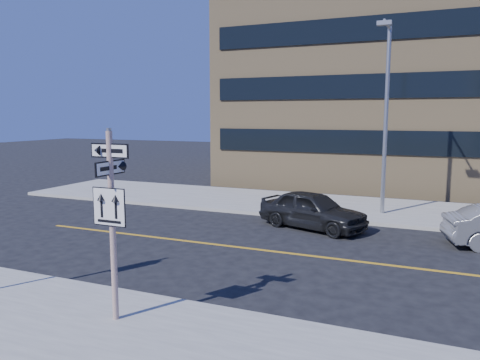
% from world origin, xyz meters
% --- Properties ---
extents(ground, '(120.00, 120.00, 0.00)m').
position_xyz_m(ground, '(0.00, 0.00, 0.00)').
color(ground, black).
rests_on(ground, ground).
extents(sign_pole, '(0.92, 0.92, 4.06)m').
position_xyz_m(sign_pole, '(0.00, -2.51, 2.44)').
color(sign_pole, white).
rests_on(sign_pole, near_sidewalk).
extents(parked_car_a, '(3.08, 4.72, 1.50)m').
position_xyz_m(parked_car_a, '(1.70, 7.62, 0.75)').
color(parked_car_a, black).
rests_on(parked_car_a, ground).
extents(streetlight_a, '(0.55, 2.25, 8.00)m').
position_xyz_m(streetlight_a, '(4.00, 10.76, 4.76)').
color(streetlight_a, gray).
rests_on(streetlight_a, far_sidewalk).
extents(building_brick, '(18.00, 18.00, 18.00)m').
position_xyz_m(building_brick, '(2.00, 25.00, 9.00)').
color(building_brick, tan).
rests_on(building_brick, ground).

